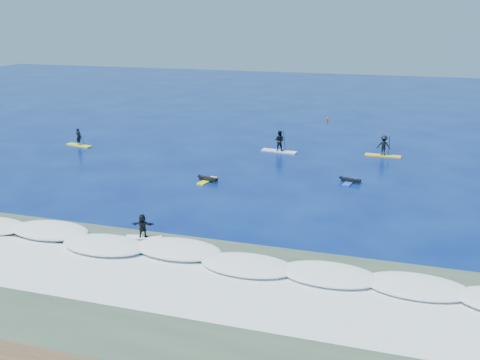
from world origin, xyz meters
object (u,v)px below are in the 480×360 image
(sup_paddler_right, at_px, (384,147))
(sup_paddler_left, at_px, (79,140))
(marker_buoy, at_px, (327,120))
(prone_paddler_near, at_px, (207,180))
(prone_paddler_far, at_px, (350,181))
(sup_paddler_center, at_px, (279,143))
(wave_surfer, at_px, (143,227))

(sup_paddler_right, bearing_deg, sup_paddler_left, -169.34)
(marker_buoy, bearing_deg, sup_paddler_left, -138.39)
(prone_paddler_near, distance_m, prone_paddler_far, 10.65)
(sup_paddler_right, distance_m, marker_buoy, 15.74)
(sup_paddler_center, bearing_deg, prone_paddler_far, -39.19)
(sup_paddler_right, distance_m, wave_surfer, 25.70)
(prone_paddler_near, distance_m, marker_buoy, 26.12)
(sup_paddler_left, height_order, wave_surfer, sup_paddler_left)
(sup_paddler_right, relative_size, prone_paddler_far, 1.45)
(sup_paddler_center, xyz_separation_m, marker_buoy, (2.20, 15.22, -0.59))
(sup_paddler_left, bearing_deg, wave_surfer, -35.47)
(sup_paddler_left, xyz_separation_m, sup_paddler_right, (27.85, 4.46, 0.23))
(sup_paddler_left, xyz_separation_m, sup_paddler_center, (18.72, 3.36, 0.24))
(prone_paddler_far, distance_m, wave_surfer, 17.28)
(sup_paddler_left, height_order, sup_paddler_center, sup_paddler_center)
(sup_paddler_center, distance_m, marker_buoy, 15.39)
(prone_paddler_far, bearing_deg, prone_paddler_near, 116.41)
(sup_paddler_center, relative_size, sup_paddler_right, 1.07)
(sup_paddler_right, bearing_deg, wave_surfer, -115.93)
(sup_paddler_right, xyz_separation_m, wave_surfer, (-11.86, -22.81, -0.03))
(prone_paddler_near, bearing_deg, marker_buoy, -0.09)
(prone_paddler_far, distance_m, marker_buoy, 23.28)
(sup_paddler_left, distance_m, prone_paddler_near, 17.08)
(sup_paddler_left, xyz_separation_m, prone_paddler_near, (15.57, -6.99, -0.46))
(sup_paddler_left, height_order, sup_paddler_right, sup_paddler_right)
(sup_paddler_left, relative_size, prone_paddler_near, 1.33)
(sup_paddler_center, height_order, wave_surfer, sup_paddler_center)
(sup_paddler_center, relative_size, prone_paddler_near, 1.53)
(sup_paddler_right, distance_m, prone_paddler_far, 8.89)
(prone_paddler_far, bearing_deg, marker_buoy, 23.30)
(prone_paddler_near, height_order, wave_surfer, wave_surfer)
(sup_paddler_right, relative_size, marker_buoy, 5.17)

